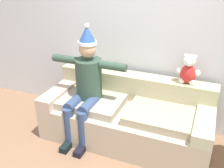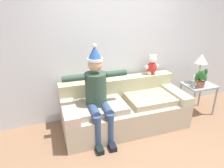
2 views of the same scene
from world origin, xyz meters
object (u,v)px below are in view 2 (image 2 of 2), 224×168
(potted_plant, at_px, (201,78))
(candle_tall, at_px, (194,79))
(side_table, at_px, (199,89))
(table_lamp, at_px, (201,60))
(person_seated, at_px, (98,93))
(teddy_bear, at_px, (152,65))
(couch, at_px, (124,109))

(potted_plant, height_order, candle_tall, potted_plant)
(potted_plant, bearing_deg, side_table, 51.96)
(potted_plant, bearing_deg, table_lamp, 59.53)
(person_seated, xyz_separation_m, teddy_bear, (1.20, 0.45, 0.20))
(couch, relative_size, side_table, 3.56)
(person_seated, height_order, teddy_bear, person_seated)
(couch, bearing_deg, table_lamp, 1.16)
(candle_tall, bearing_deg, potted_plant, -46.73)
(side_table, relative_size, potted_plant, 1.59)
(teddy_bear, relative_size, table_lamp, 0.66)
(teddy_bear, height_order, table_lamp, table_lamp)
(couch, distance_m, potted_plant, 1.54)
(person_seated, height_order, candle_tall, person_seated)
(potted_plant, bearing_deg, person_seated, 179.84)
(potted_plant, distance_m, candle_tall, 0.12)
(teddy_bear, distance_m, candle_tall, 0.83)
(side_table, bearing_deg, couch, 177.73)
(teddy_bear, xyz_separation_m, side_table, (0.87, -0.36, -0.46))
(side_table, xyz_separation_m, candle_tall, (-0.16, -0.02, 0.23))
(person_seated, relative_size, potted_plant, 4.02)
(side_table, height_order, table_lamp, table_lamp)
(couch, relative_size, potted_plant, 5.68)
(person_seated, bearing_deg, couch, 17.30)
(teddy_bear, bearing_deg, person_seated, -159.19)
(candle_tall, bearing_deg, person_seated, -177.61)
(side_table, relative_size, candle_tall, 2.83)
(table_lamp, distance_m, candle_tall, 0.39)
(person_seated, height_order, side_table, person_seated)
(couch, xyz_separation_m, person_seated, (-0.52, -0.16, 0.45))
(side_table, distance_m, potted_plant, 0.31)
(couch, distance_m, table_lamp, 1.75)
(couch, bearing_deg, potted_plant, -6.48)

